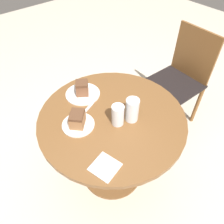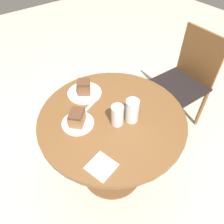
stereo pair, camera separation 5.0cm
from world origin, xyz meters
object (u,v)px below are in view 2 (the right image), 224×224
Objects in this scene: plate_near at (78,123)px; cake_slice_far at (84,87)px; plate_far at (85,93)px; glass_water at (117,116)px; chair at (183,81)px; glass_lemonade at (132,111)px; cake_slice_near at (77,118)px.

plate_near is 0.30m from cake_slice_far.
plate_far is at bearing 139.16° from plate_near.
plate_near is 1.43× the size of glass_water.
glass_lemonade is (0.20, -0.82, 0.28)m from chair.
cake_slice_far is 0.83× the size of glass_water.
plate_near is 1.26× the size of glass_lemonade.
chair is 1.14m from cake_slice_near.
glass_water is at bearing -76.91° from chair.
glass_lemonade is 1.14× the size of glass_water.
glass_lemonade is at bearing 58.62° from plate_near.
cake_slice_near is at bearing 0.00° from plate_near.
chair is 0.98m from cake_slice_far.
cake_slice_near is at bearing -40.84° from cake_slice_far.
cake_slice_far reaches higher than plate_near.
glass_lemonade reaches higher than plate_near.
glass_water is (-0.03, -0.09, -0.01)m from glass_lemonade.
chair is 3.84× the size of plate_far.
chair reaches higher than plate_far.
glass_water is (0.14, 0.20, 0.01)m from cake_slice_near.
chair reaches higher than cake_slice_near.
glass_water reaches higher than cake_slice_near.
plate_near is at bearing -86.13° from chair.
cake_slice_near is 0.83× the size of glass_lemonade.
plate_far is at bearing -99.32° from chair.
glass_lemonade is at bearing 58.62° from cake_slice_near.
glass_water is at bearing 53.98° from plate_near.
glass_water reaches higher than cake_slice_far.
cake_slice_far is (-0.22, 0.19, 0.05)m from plate_near.
cake_slice_near is at bearing -126.02° from glass_water.
plate_near is 1.72× the size of cake_slice_far.
cake_slice_far is 0.36m from glass_water.
plate_near is 0.25m from glass_water.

